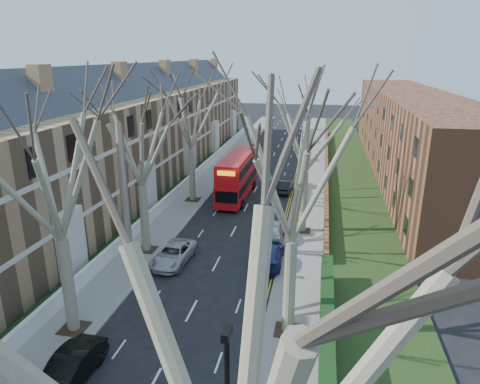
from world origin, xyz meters
The scene contains 18 objects.
pavement_left centered at (-6.00, 39.00, 0.06)m, with size 3.00×102.00×0.12m, color slate.
pavement_right centered at (6.00, 39.00, 0.06)m, with size 3.00×102.00×0.12m, color slate.
terrace_left centered at (-13.65, 31.00, 5.53)m, with size 9.70×78.00×13.60m.
flats_right centered at (17.46, 43.00, 4.98)m, with size 13.97×54.00×10.00m.
front_wall_left centered at (-7.65, 31.00, 0.62)m, with size 0.30×78.00×1.00m.
grass_verge_right centered at (10.50, 39.00, 0.15)m, with size 6.00×102.00×0.06m.
tree_left_mid centered at (-5.70, 6.00, 9.56)m, with size 10.50×10.50×14.71m.
tree_left_far centered at (-5.70, 16.00, 9.24)m, with size 10.15×10.15×14.22m.
tree_left_dist centered at (-5.70, 28.00, 9.56)m, with size 10.50×10.50×14.71m.
tree_right_near centered at (5.70, -6.00, 9.86)m, with size 10.85×10.85×15.20m.
tree_right_mid centered at (5.70, 8.00, 9.56)m, with size 10.50×10.50×14.71m.
tree_right_far centered at (5.70, 22.00, 9.24)m, with size 10.15×10.15×14.22m.
double_decker_bus centered at (-1.47, 30.00, 2.14)m, with size 2.75×10.38×4.35m.
car_left_mid centered at (-3.70, 2.45, 0.72)m, with size 1.52×4.35×1.43m, color black.
car_left_far centered at (-3.03, 14.63, 0.66)m, with size 2.17×4.71×1.31m, color #AEADB3.
car_right_near centered at (3.70, 15.78, 0.69)m, with size 1.94×4.76×1.38m, color #171D51.
car_right_mid centered at (3.40, 19.92, 0.81)m, with size 1.90×4.73×1.61m, color #9CA1A5.
car_right_far centered at (3.28, 32.67, 0.65)m, with size 1.38×3.97×1.31m, color black.
Camera 1 is at (6.91, -11.71, 14.28)m, focal length 32.00 mm.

